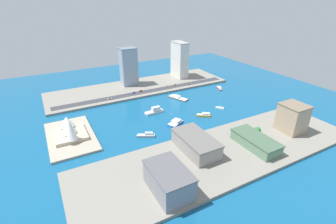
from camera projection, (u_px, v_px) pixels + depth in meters
ground_plane at (171, 112)px, 265.01m from camera, size 440.00×440.00×0.00m
quay_west at (224, 153)px, 195.55m from camera, size 70.00×240.00×2.40m
quay_east at (140, 87)px, 333.44m from camera, size 70.00×240.00×2.40m
peninsula_point at (71, 136)px, 218.44m from camera, size 68.81×38.83×2.00m
road_strip at (147, 91)px, 315.14m from camera, size 11.20×228.00×0.15m
barge_flat_brown at (178, 98)px, 300.23m from camera, size 26.93×17.73×2.95m
yacht_sleek_gray at (146, 135)px, 219.26m from camera, size 11.26×16.58×4.41m
ferry_white_commuter at (154, 111)px, 262.51m from camera, size 7.64×21.71×6.94m
sailboat_small_white at (220, 108)px, 273.76m from camera, size 9.42×8.09×12.03m
catamaran_blue at (176, 123)px, 240.33m from camera, size 14.96×18.02×4.26m
tugboat_red at (219, 88)px, 330.26m from camera, size 15.99×8.18×3.44m
water_taxi_orange at (204, 115)px, 256.07m from camera, size 11.72×14.75×3.96m
apartment_midrise_tan at (292, 118)px, 220.10m from camera, size 21.83×20.47×25.54m
tower_tall_glass at (129, 67)px, 329.55m from camera, size 17.00×22.07×49.84m
hotel_broad_white at (180, 60)px, 361.59m from camera, size 29.77×14.92×51.20m
carpark_squat_concrete at (196, 143)px, 193.98m from camera, size 42.41×22.31×12.68m
terminal_long_green at (255, 142)px, 199.78m from camera, size 40.97×18.85×9.00m
warehouse_low_gray at (169, 180)px, 152.94m from camera, size 33.66×21.69×16.58m
van_white at (110, 99)px, 291.29m from camera, size 1.97×4.90×1.54m
sedan_silver at (189, 84)px, 339.54m from camera, size 1.79×4.89×1.46m
pickup_red at (141, 91)px, 314.64m from camera, size 1.97×4.61×1.59m
hatchback_blue at (134, 93)px, 309.12m from camera, size 1.93×4.48×1.53m
taxi_yellow_cab at (175, 85)px, 336.13m from camera, size 1.97×4.27×1.47m
traffic_light_waterfront at (167, 87)px, 318.67m from camera, size 0.36×0.36×6.50m
opera_landmark at (69, 128)px, 215.38m from camera, size 38.81×26.92×21.20m
park_tree_cluster at (254, 131)px, 211.68m from camera, size 8.58×14.08×9.86m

